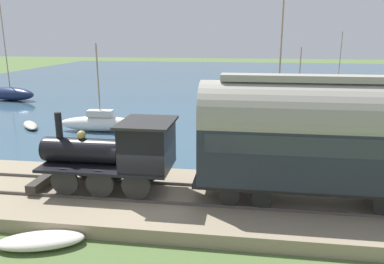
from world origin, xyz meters
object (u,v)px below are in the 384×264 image
sailboat_red (297,105)px  sailboat_brown (276,135)px  sailboat_navy (11,93)px  beached_dinghy (41,241)px  passenger_coach (322,134)px  rowboat_near_shore (30,125)px  sailboat_gray (337,88)px  steam_locomotive (121,150)px  rowboat_far_out (151,151)px  sailboat_white (101,123)px  rowboat_off_pier (365,143)px

sailboat_red → sailboat_brown: bearing=-162.3°
sailboat_navy → beached_dinghy: sailboat_navy is taller
passenger_coach → rowboat_near_shore: (11.52, 18.77, -3.04)m
sailboat_gray → steam_locomotive: bearing=125.9°
passenger_coach → sailboat_brown: bearing=5.7°
sailboat_red → beached_dinghy: 26.30m
sailboat_brown → sailboat_red: bearing=5.9°
passenger_coach → beached_dinghy: (-3.60, 9.34, -3.03)m
steam_locomotive → rowboat_far_out: (6.39, 0.45, -2.06)m
sailboat_white → beached_dinghy: (-14.86, -3.75, -0.41)m
steam_locomotive → rowboat_off_pier: steam_locomotive is taller
sailboat_brown → beached_dinghy: (-12.45, 8.46, -0.60)m
beached_dinghy → sailboat_red: bearing=-25.1°
steam_locomotive → sailboat_red: size_ratio=1.01×
sailboat_red → rowboat_near_shore: size_ratio=2.02×
sailboat_white → sailboat_red: 17.39m
sailboat_gray → sailboat_brown: bearing=131.0°
rowboat_near_shore → steam_locomotive: bearing=-85.5°
sailboat_navy → beached_dinghy: size_ratio=3.29×
steam_locomotive → sailboat_gray: 36.75m
beached_dinghy → sailboat_brown: bearing=-34.2°
sailboat_navy → sailboat_gray: (10.52, -35.71, -0.14)m
rowboat_near_shore → beached_dinghy: bearing=-97.4°
sailboat_navy → steam_locomotive: bearing=-127.1°
steam_locomotive → rowboat_off_pier: 15.97m
passenger_coach → sailboat_white: 17.47m
passenger_coach → beached_dinghy: passenger_coach is taller
sailboat_navy → rowboat_off_pier: bearing=-99.9°
rowboat_far_out → rowboat_near_shore: (5.13, 10.63, -0.03)m
sailboat_red → sailboat_gray: 14.38m
passenger_coach → rowboat_off_pier: bearing=-25.2°
steam_locomotive → sailboat_gray: size_ratio=0.81×
sailboat_brown → passenger_coach: bearing=-155.0°
sailboat_white → rowboat_far_out: (-4.87, -4.95, -0.39)m
sailboat_red → rowboat_far_out: sailboat_red is taller
sailboat_navy → sailboat_gray: size_ratio=1.38×
sailboat_navy → rowboat_far_out: size_ratio=4.53×
passenger_coach → sailboat_red: 20.44m
steam_locomotive → rowboat_near_shore: steam_locomotive is taller
sailboat_brown → rowboat_far_out: bearing=128.0°
sailboat_gray → sailboat_white: bearing=107.2°
sailboat_white → sailboat_brown: size_ratio=0.71×
steam_locomotive → rowboat_far_out: size_ratio=2.67×
sailboat_brown → rowboat_far_out: sailboat_brown is taller
passenger_coach → sailboat_brown: 9.22m
sailboat_red → rowboat_near_shore: (-8.68, 20.59, -0.50)m
sailboat_navy → rowboat_off_pier: 34.68m
rowboat_off_pier → rowboat_far_out: size_ratio=1.22×
rowboat_far_out → sailboat_gray: bearing=-50.7°
passenger_coach → beached_dinghy: bearing=111.1°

